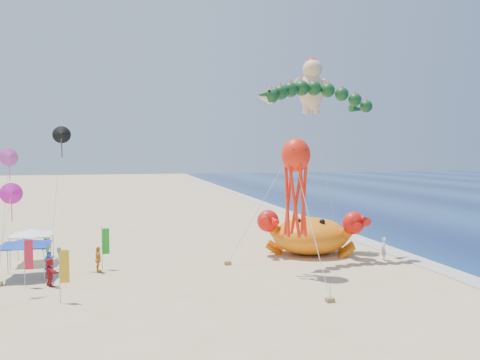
# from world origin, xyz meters

# --- Properties ---
(ground) EXTENTS (320.00, 320.00, 0.00)m
(ground) POSITION_xyz_m (0.00, 0.00, 0.00)
(ground) COLOR #D1B784
(ground) RESTS_ON ground
(foam_strip) EXTENTS (320.00, 320.00, 0.00)m
(foam_strip) POSITION_xyz_m (12.00, 0.00, 0.01)
(foam_strip) COLOR silver
(foam_strip) RESTS_ON ground
(crab_inflatable) EXTENTS (8.79, 7.49, 3.85)m
(crab_inflatable) POSITION_xyz_m (4.60, 3.74, 1.70)
(crab_inflatable) COLOR orange
(crab_inflatable) RESTS_ON ground
(dragon_kite) EXTENTS (12.44, 3.90, 13.95)m
(dragon_kite) POSITION_xyz_m (4.03, 1.58, 12.81)
(dragon_kite) COLOR #103A18
(dragon_kite) RESTS_ON ground
(cherub_kite) EXTENTS (3.81, 2.05, 16.86)m
(cherub_kite) POSITION_xyz_m (5.36, 5.68, 14.56)
(cherub_kite) COLOR beige
(cherub_kite) RESTS_ON ground
(octopus_kite) EXTENTS (2.03, 7.08, 9.61)m
(octopus_kite) POSITION_xyz_m (0.88, -2.49, 6.74)
(octopus_kite) COLOR #FF250D
(octopus_kite) RESTS_ON ground
(canopy_blue) EXTENTS (3.45, 3.45, 2.71)m
(canopy_blue) POSITION_xyz_m (-17.38, 1.51, 2.44)
(canopy_blue) COLOR gray
(canopy_blue) RESTS_ON ground
(canopy_white) EXTENTS (3.19, 3.19, 2.71)m
(canopy_white) POSITION_xyz_m (-17.70, 5.84, 2.44)
(canopy_white) COLOR gray
(canopy_white) RESTS_ON ground
(feather_flags) EXTENTS (7.62, 7.43, 3.20)m
(feather_flags) POSITION_xyz_m (-15.50, -0.86, 2.01)
(feather_flags) COLOR gray
(feather_flags) RESTS_ON ground
(beachgoers) EXTENTS (27.24, 10.76, 1.87)m
(beachgoers) POSITION_xyz_m (-13.06, 2.34, 0.90)
(beachgoers) COLOR orange
(beachgoers) RESTS_ON ground
(small_kites) EXTENTS (4.86, 9.60, 10.62)m
(small_kites) POSITION_xyz_m (-16.92, 1.12, 7.31)
(small_kites) COLOR black
(small_kites) RESTS_ON ground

